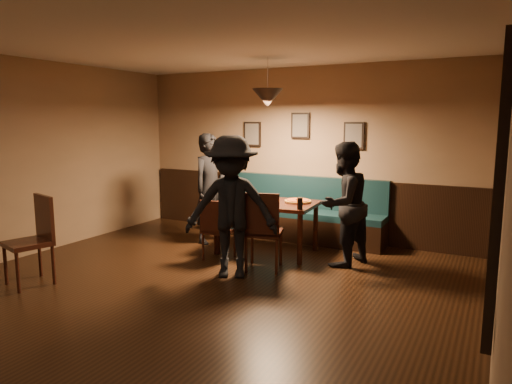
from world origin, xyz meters
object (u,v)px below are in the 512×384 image
dining_table (267,227)px  diner_right (343,204)px  soda_glass (300,203)px  diner_front (231,207)px  booth_bench (293,209)px  cafe_chair_far (28,241)px  chair_near_left (219,229)px  diner_left (210,188)px  tabasco_bottle (298,201)px  chair_near_right (264,230)px

dining_table → diner_right: 1.25m
soda_glass → diner_front: bearing=-123.7°
booth_bench → cafe_chair_far: bearing=-118.8°
dining_table → chair_near_left: size_ratio=1.66×
diner_right → booth_bench: bearing=-109.6°
diner_front → dining_table: bearing=70.1°
diner_left → diner_right: 2.23m
booth_bench → tabasco_bottle: (0.48, -0.94, 0.32)m
diner_front → soda_glass: (0.56, 0.84, -0.04)m
diner_left → cafe_chair_far: size_ratio=1.65×
diner_right → tabasco_bottle: bearing=-71.4°
chair_near_left → soda_glass: 1.21m
diner_right → cafe_chair_far: bearing=-30.2°
booth_bench → diner_front: size_ratio=1.71×
chair_near_right → tabasco_bottle: size_ratio=9.03×
chair_near_left → diner_right: diner_right is taller
tabasco_bottle → cafe_chair_far: bearing=-133.4°
chair_near_left → chair_near_right: bearing=-10.4°
chair_near_left → tabasco_bottle: tabasco_bottle is taller
diner_front → booth_bench: bearing=67.7°
chair_near_right → diner_left: bearing=131.9°
diner_front → cafe_chair_far: bearing=-169.2°
chair_near_left → soda_glass: (1.10, 0.29, 0.41)m
diner_left → diner_right: bearing=-80.8°
chair_near_right → cafe_chair_far: bearing=-157.2°
chair_near_right → cafe_chair_far: cafe_chair_far is taller
tabasco_bottle → soda_glass: bearing=-62.9°
chair_near_right → diner_left: size_ratio=0.60×
dining_table → tabasco_bottle: (0.50, -0.03, 0.44)m
diner_front → tabasco_bottle: diner_front is taller
booth_bench → cafe_chair_far: 3.94m
booth_bench → chair_near_right: (0.30, -1.63, 0.02)m
chair_near_left → chair_near_right: size_ratio=0.82×
soda_glass → tabasco_bottle: 0.33m
chair_near_right → dining_table: bearing=96.5°
booth_bench → chair_near_right: bearing=-79.7°
booth_bench → diner_left: bearing=-143.6°
chair_near_right → diner_left: diner_left is taller
dining_table → diner_left: (-1.06, 0.11, 0.49)m
chair_near_right → diner_front: (-0.22, -0.45, 0.36)m
diner_front → cafe_chair_far: 2.43m
dining_table → booth_bench: bearing=84.4°
diner_left → soda_glass: (1.71, -0.43, -0.03)m
diner_right → diner_front: bearing=-23.5°
chair_near_left → chair_near_right: chair_near_right is taller
diner_right → soda_glass: diner_right is taller
dining_table → diner_front: size_ratio=0.81×
diner_left → tabasco_bottle: bearing=-81.7°
dining_table → diner_front: (0.09, -1.16, 0.50)m
dining_table → soda_glass: size_ratio=8.86×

